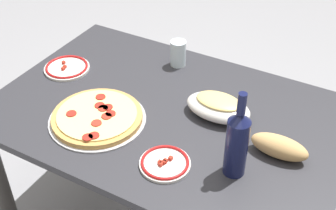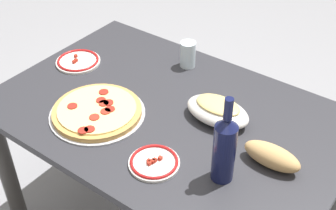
{
  "view_description": "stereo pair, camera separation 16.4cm",
  "coord_description": "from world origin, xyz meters",
  "px_view_note": "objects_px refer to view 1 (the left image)",
  "views": [
    {
      "loc": [
        0.63,
        -1.14,
        1.74
      ],
      "look_at": [
        0.0,
        0.0,
        0.74
      ],
      "focal_mm": 48.31,
      "sensor_mm": 36.0,
      "label": 1
    },
    {
      "loc": [
        0.77,
        -1.05,
        1.74
      ],
      "look_at": [
        0.0,
        0.0,
        0.74
      ],
      "focal_mm": 48.31,
      "sensor_mm": 36.0,
      "label": 2
    }
  ],
  "objects_px": {
    "side_plate_far": "(67,68)",
    "wine_bottle": "(237,142)",
    "side_plate_near": "(165,163)",
    "water_glass": "(178,53)",
    "bread_loaf": "(279,147)",
    "baked_pasta_dish": "(218,106)",
    "pepperoni_pizza": "(97,117)",
    "dining_table": "(168,135)"
  },
  "relations": [
    {
      "from": "baked_pasta_dish",
      "to": "bread_loaf",
      "type": "xyz_separation_m",
      "value": [
        0.26,
        -0.09,
        -0.0
      ]
    },
    {
      "from": "pepperoni_pizza",
      "to": "side_plate_near",
      "type": "distance_m",
      "value": 0.33
    },
    {
      "from": "dining_table",
      "to": "baked_pasta_dish",
      "type": "distance_m",
      "value": 0.24
    },
    {
      "from": "baked_pasta_dish",
      "to": "bread_loaf",
      "type": "relative_size",
      "value": 1.26
    },
    {
      "from": "side_plate_near",
      "to": "baked_pasta_dish",
      "type": "bearing_deg",
      "value": 82.33
    },
    {
      "from": "dining_table",
      "to": "water_glass",
      "type": "height_order",
      "value": "water_glass"
    },
    {
      "from": "water_glass",
      "to": "side_plate_near",
      "type": "xyz_separation_m",
      "value": [
        0.24,
        -0.55,
        -0.05
      ]
    },
    {
      "from": "wine_bottle",
      "to": "dining_table",
      "type": "bearing_deg",
      "value": 153.39
    },
    {
      "from": "wine_bottle",
      "to": "side_plate_near",
      "type": "height_order",
      "value": "wine_bottle"
    },
    {
      "from": "water_glass",
      "to": "side_plate_near",
      "type": "relative_size",
      "value": 0.67
    },
    {
      "from": "water_glass",
      "to": "side_plate_far",
      "type": "bearing_deg",
      "value": -146.27
    },
    {
      "from": "dining_table",
      "to": "bread_loaf",
      "type": "height_order",
      "value": "bread_loaf"
    },
    {
      "from": "baked_pasta_dish",
      "to": "dining_table",
      "type": "bearing_deg",
      "value": -157.67
    },
    {
      "from": "pepperoni_pizza",
      "to": "baked_pasta_dish",
      "type": "relative_size",
      "value": 1.46
    },
    {
      "from": "baked_pasta_dish",
      "to": "water_glass",
      "type": "height_order",
      "value": "water_glass"
    },
    {
      "from": "pepperoni_pizza",
      "to": "water_glass",
      "type": "relative_size",
      "value": 3.16
    },
    {
      "from": "side_plate_far",
      "to": "bread_loaf",
      "type": "height_order",
      "value": "bread_loaf"
    },
    {
      "from": "side_plate_near",
      "to": "dining_table",
      "type": "bearing_deg",
      "value": 117.12
    },
    {
      "from": "pepperoni_pizza",
      "to": "water_glass",
      "type": "height_order",
      "value": "water_glass"
    },
    {
      "from": "side_plate_near",
      "to": "bread_loaf",
      "type": "height_order",
      "value": "bread_loaf"
    },
    {
      "from": "side_plate_far",
      "to": "bread_loaf",
      "type": "relative_size",
      "value": 0.99
    },
    {
      "from": "baked_pasta_dish",
      "to": "side_plate_far",
      "type": "distance_m",
      "value": 0.68
    },
    {
      "from": "pepperoni_pizza",
      "to": "side_plate_near",
      "type": "xyz_separation_m",
      "value": [
        0.32,
        -0.08,
        -0.01
      ]
    },
    {
      "from": "side_plate_near",
      "to": "wine_bottle",
      "type": "bearing_deg",
      "value": 22.06
    },
    {
      "from": "dining_table",
      "to": "wine_bottle",
      "type": "bearing_deg",
      "value": -26.61
    },
    {
      "from": "baked_pasta_dish",
      "to": "bread_loaf",
      "type": "distance_m",
      "value": 0.27
    },
    {
      "from": "dining_table",
      "to": "bread_loaf",
      "type": "distance_m",
      "value": 0.45
    },
    {
      "from": "baked_pasta_dish",
      "to": "wine_bottle",
      "type": "bearing_deg",
      "value": -55.67
    },
    {
      "from": "bread_loaf",
      "to": "side_plate_far",
      "type": "bearing_deg",
      "value": 175.89
    },
    {
      "from": "baked_pasta_dish",
      "to": "wine_bottle",
      "type": "relative_size",
      "value": 0.79
    },
    {
      "from": "pepperoni_pizza",
      "to": "baked_pasta_dish",
      "type": "distance_m",
      "value": 0.44
    },
    {
      "from": "bread_loaf",
      "to": "dining_table",
      "type": "bearing_deg",
      "value": 176.62
    },
    {
      "from": "bread_loaf",
      "to": "side_plate_near",
      "type": "bearing_deg",
      "value": -143.71
    },
    {
      "from": "water_glass",
      "to": "bread_loaf",
      "type": "distance_m",
      "value": 0.63
    },
    {
      "from": "side_plate_far",
      "to": "wine_bottle",
      "type": "bearing_deg",
      "value": -13.87
    },
    {
      "from": "dining_table",
      "to": "wine_bottle",
      "type": "relative_size",
      "value": 4.26
    },
    {
      "from": "baked_pasta_dish",
      "to": "side_plate_near",
      "type": "distance_m",
      "value": 0.32
    },
    {
      "from": "bread_loaf",
      "to": "water_glass",
      "type": "bearing_deg",
      "value": 149.14
    },
    {
      "from": "side_plate_near",
      "to": "water_glass",
      "type": "bearing_deg",
      "value": 114.15
    },
    {
      "from": "pepperoni_pizza",
      "to": "baked_pasta_dish",
      "type": "xyz_separation_m",
      "value": [
        0.36,
        0.24,
        0.03
      ]
    },
    {
      "from": "pepperoni_pizza",
      "to": "water_glass",
      "type": "xyz_separation_m",
      "value": [
        0.08,
        0.47,
        0.04
      ]
    },
    {
      "from": "wine_bottle",
      "to": "baked_pasta_dish",
      "type": "bearing_deg",
      "value": 124.33
    }
  ]
}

